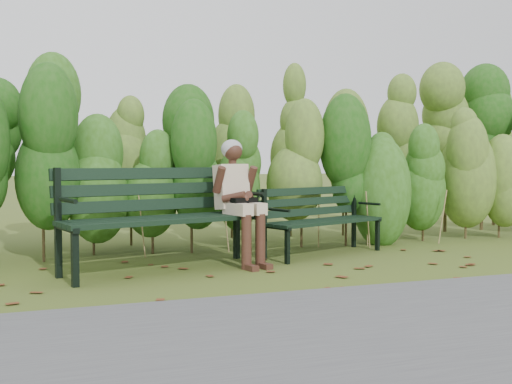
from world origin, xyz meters
name	(u,v)px	position (x,y,z in m)	size (l,w,h in m)	color
ground	(268,271)	(0.00, 0.00, 0.00)	(80.00, 80.00, 0.00)	#4A5A24
footpath	(393,333)	(0.00, -2.20, 0.01)	(60.00, 2.50, 0.01)	#474749
hedge_band	(216,145)	(0.00, 1.86, 1.26)	(11.04, 1.67, 2.42)	#47381E
leaf_litter	(312,270)	(0.43, -0.09, 0.00)	(5.97, 2.14, 0.01)	brown
bench_left	(161,209)	(-0.95, 0.45, 0.59)	(2.11, 1.15, 1.00)	black
bench_right	(319,215)	(0.92, 0.82, 0.45)	(1.61, 1.00, 0.77)	black
seated_woman	(238,192)	(-0.15, 0.47, 0.75)	(0.50, 0.74, 1.29)	beige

